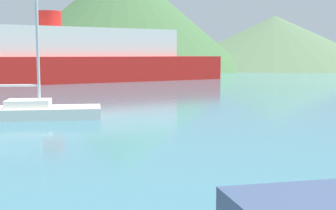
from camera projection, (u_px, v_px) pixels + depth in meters
sailboat_inner at (29, 108)px, 19.08m from camera, size 6.07×3.06×11.05m
ferry_distant at (50, 58)px, 44.64m from camera, size 34.88×15.51×6.66m
hill_east at (122, 16)px, 77.22m from camera, size 42.03×42.03×17.71m
hill_far_east at (275, 42)px, 84.14m from camera, size 40.18×40.18×9.49m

